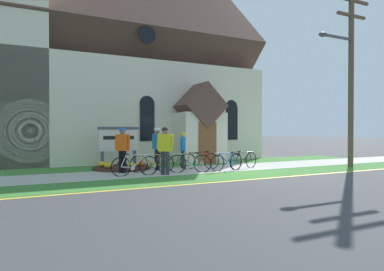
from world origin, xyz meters
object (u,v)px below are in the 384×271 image
(bicycle_blue, at_px, (200,161))
(bicycle_orange, at_px, (190,163))
(church_sign, at_px, (119,141))
(cyclist_in_red_jersey, at_px, (183,148))
(bicycle_white, at_px, (244,160))
(cyclist_in_white_jersey, at_px, (165,146))
(bicycle_yellow, at_px, (227,162))
(utility_pole, at_px, (349,67))
(roadside_conifer, at_px, (214,98))
(cyclist_in_orange_jersey, at_px, (157,145))
(bicycle_black, at_px, (135,165))
(cyclist_in_blue_jersey, at_px, (122,146))
(bicycle_red, at_px, (152,163))

(bicycle_blue, bearing_deg, bicycle_orange, -136.25)
(church_sign, height_order, cyclist_in_red_jersey, church_sign)
(bicycle_white, xyz_separation_m, cyclist_in_white_jersey, (-3.84, -0.40, 0.69))
(bicycle_yellow, height_order, utility_pole, utility_pole)
(roadside_conifer, bearing_deg, bicycle_blue, -123.88)
(utility_pole, bearing_deg, bicycle_white, 162.15)
(bicycle_blue, xyz_separation_m, utility_pole, (6.57, -2.24, 4.21))
(cyclist_in_orange_jersey, xyz_separation_m, utility_pole, (8.37, -2.66, 3.51))
(bicycle_yellow, bearing_deg, bicycle_blue, 128.30)
(bicycle_blue, bearing_deg, cyclist_in_red_jersey, 132.35)
(utility_pole, xyz_separation_m, roadside_conifer, (-1.44, 9.88, -0.56))
(bicycle_blue, bearing_deg, utility_pole, -18.81)
(bicycle_black, relative_size, cyclist_in_white_jersey, 0.99)
(bicycle_orange, bearing_deg, cyclist_in_blue_jersey, 158.64)
(bicycle_red, xyz_separation_m, cyclist_in_orange_jersey, (0.44, 0.61, 0.70))
(bicycle_yellow, distance_m, cyclist_in_red_jersey, 2.10)
(bicycle_red, bearing_deg, bicycle_white, -7.16)
(bicycle_black, height_order, cyclist_in_blue_jersey, cyclist_in_blue_jersey)
(church_sign, xyz_separation_m, bicycle_white, (4.83, -2.74, -0.84))
(cyclist_in_white_jersey, bearing_deg, bicycle_white, 5.93)
(bicycle_white, xyz_separation_m, cyclist_in_orange_jersey, (-3.59, 1.12, 0.69))
(bicycle_blue, height_order, roadside_conifer, roadside_conifer)
(bicycle_orange, distance_m, bicycle_white, 2.68)
(bicycle_white, bearing_deg, cyclist_in_white_jersey, -174.07)
(church_sign, height_order, utility_pole, utility_pole)
(bicycle_yellow, height_order, cyclist_in_blue_jersey, cyclist_in_blue_jersey)
(cyclist_in_orange_jersey, bearing_deg, bicycle_white, -17.33)
(cyclist_in_blue_jersey, bearing_deg, bicycle_blue, -2.13)
(cyclist_in_white_jersey, distance_m, cyclist_in_orange_jersey, 1.54)
(cyclist_in_blue_jersey, bearing_deg, bicycle_white, -9.11)
(bicycle_orange, xyz_separation_m, cyclist_in_red_jersey, (0.34, 1.43, 0.54))
(cyclist_in_orange_jersey, bearing_deg, bicycle_blue, -13.17)
(cyclist_in_white_jersey, relative_size, roadside_conifer, 0.29)
(bicycle_orange, xyz_separation_m, roadside_conifer, (6.01, 8.49, 3.64))
(bicycle_yellow, height_order, cyclist_in_white_jersey, cyclist_in_white_jersey)
(bicycle_white, distance_m, cyclist_in_white_jersey, 3.93)
(church_sign, xyz_separation_m, roadside_conifer, (8.16, 5.61, 2.79))
(roadside_conifer, bearing_deg, bicycle_orange, -125.31)
(church_sign, xyz_separation_m, cyclist_in_blue_jersey, (-0.32, -1.91, -0.16))
(bicycle_black, distance_m, cyclist_in_red_jersey, 3.00)
(bicycle_yellow, height_order, bicycle_blue, bicycle_yellow)
(bicycle_red, bearing_deg, bicycle_yellow, -14.49)
(cyclist_in_red_jersey, xyz_separation_m, utility_pole, (7.10, -2.82, 3.66))
(bicycle_blue, distance_m, cyclist_in_orange_jersey, 1.98)
(cyclist_in_orange_jersey, relative_size, cyclist_in_blue_jersey, 1.01)
(bicycle_orange, height_order, bicycle_black, bicycle_black)
(bicycle_orange, height_order, cyclist_in_blue_jersey, cyclist_in_blue_jersey)
(bicycle_blue, bearing_deg, roadside_conifer, 56.12)
(bicycle_blue, distance_m, cyclist_in_white_jersey, 2.43)
(bicycle_orange, relative_size, roadside_conifer, 0.26)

